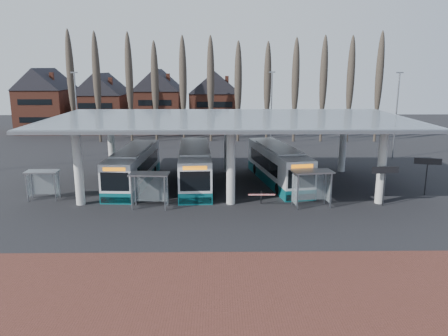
{
  "coord_description": "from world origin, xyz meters",
  "views": [
    {
      "loc": [
        -1.05,
        -31.05,
        10.71
      ],
      "look_at": [
        -0.47,
        7.0,
        1.9
      ],
      "focal_mm": 35.0,
      "sensor_mm": 36.0,
      "label": 1
    }
  ],
  "objects_px": {
    "bus_1": "(195,167)",
    "bus_2": "(278,165)",
    "bus_0": "(134,168)",
    "shelter_0": "(43,178)",
    "shelter_2": "(311,180)",
    "shelter_1": "(150,182)"
  },
  "relations": [
    {
      "from": "bus_2",
      "to": "shelter_1",
      "type": "bearing_deg",
      "value": -155.63
    },
    {
      "from": "bus_0",
      "to": "shelter_2",
      "type": "distance_m",
      "value": 16.57
    },
    {
      "from": "bus_1",
      "to": "bus_2",
      "type": "bearing_deg",
      "value": 1.33
    },
    {
      "from": "bus_0",
      "to": "shelter_2",
      "type": "xyz_separation_m",
      "value": [
        15.13,
        -6.74,
        0.51
      ]
    },
    {
      "from": "bus_1",
      "to": "shelter_2",
      "type": "distance_m",
      "value": 11.63
    },
    {
      "from": "bus_0",
      "to": "bus_2",
      "type": "height_order",
      "value": "bus_2"
    },
    {
      "from": "bus_2",
      "to": "shelter_2",
      "type": "xyz_separation_m",
      "value": [
        1.61,
        -7.38,
        0.47
      ]
    },
    {
      "from": "bus_0",
      "to": "bus_1",
      "type": "bearing_deg",
      "value": 3.4
    },
    {
      "from": "bus_0",
      "to": "shelter_2",
      "type": "bearing_deg",
      "value": -20.93
    },
    {
      "from": "shelter_2",
      "to": "bus_2",
      "type": "bearing_deg",
      "value": 94.25
    },
    {
      "from": "bus_0",
      "to": "shelter_1",
      "type": "distance_m",
      "value": 7.33
    },
    {
      "from": "bus_1",
      "to": "bus_2",
      "type": "height_order",
      "value": "bus_1"
    },
    {
      "from": "shelter_0",
      "to": "shelter_2",
      "type": "height_order",
      "value": "shelter_2"
    },
    {
      "from": "bus_2",
      "to": "shelter_1",
      "type": "relative_size",
      "value": 4.13
    },
    {
      "from": "shelter_2",
      "to": "bus_1",
      "type": "bearing_deg",
      "value": 136.25
    },
    {
      "from": "bus_0",
      "to": "bus_2",
      "type": "distance_m",
      "value": 13.53
    },
    {
      "from": "bus_1",
      "to": "bus_2",
      "type": "xyz_separation_m",
      "value": [
        7.83,
        0.6,
        -0.04
      ]
    },
    {
      "from": "bus_0",
      "to": "bus_2",
      "type": "bearing_deg",
      "value": 5.78
    },
    {
      "from": "bus_0",
      "to": "bus_2",
      "type": "xyz_separation_m",
      "value": [
        13.51,
        0.63,
        0.04
      ]
    },
    {
      "from": "bus_0",
      "to": "shelter_0",
      "type": "xyz_separation_m",
      "value": [
        -6.6,
        -4.52,
        0.17
      ]
    },
    {
      "from": "bus_0",
      "to": "shelter_1",
      "type": "relative_size",
      "value": 3.99
    },
    {
      "from": "bus_1",
      "to": "bus_2",
      "type": "distance_m",
      "value": 7.85
    }
  ]
}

